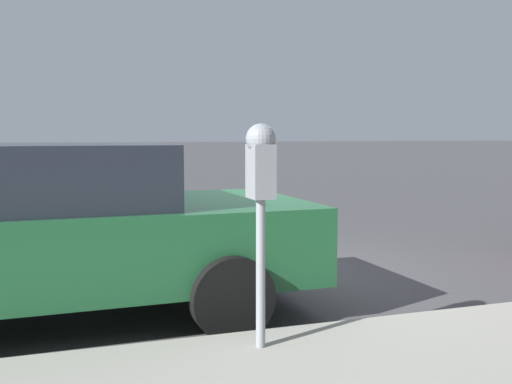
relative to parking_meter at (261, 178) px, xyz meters
The scene contains 3 objects.
ground_plane 2.94m from the parking_meter, 18.13° to the right, with size 220.00×220.00×0.00m, color #424244.
parking_meter is the anchor object (origin of this frame).
car_green 2.24m from the parking_meter, 43.90° to the left, with size 2.15×4.70×1.46m.
Camera 1 is at (-6.06, 2.05, 1.54)m, focal length 42.00 mm.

